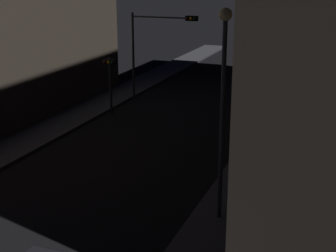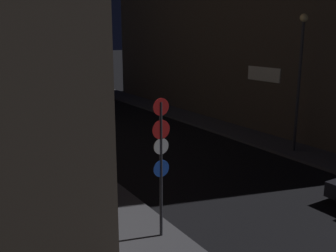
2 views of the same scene
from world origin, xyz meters
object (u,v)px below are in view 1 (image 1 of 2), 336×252
(far_car, at_px, (248,62))
(traffic_light_overhead, at_px, (156,39))
(traffic_light_left_kerb, at_px, (110,73))
(street_lamp_near_block, at_px, (223,92))

(far_car, relative_size, traffic_light_overhead, 0.77)
(far_car, height_order, traffic_light_left_kerb, traffic_light_left_kerb)
(traffic_light_overhead, relative_size, traffic_light_left_kerb, 1.70)
(traffic_light_overhead, bearing_deg, far_car, 75.42)
(far_car, relative_size, street_lamp_near_block, 0.62)
(traffic_light_left_kerb, distance_m, street_lamp_near_block, 15.45)
(traffic_light_left_kerb, bearing_deg, street_lamp_near_block, -48.11)
(traffic_light_overhead, height_order, traffic_light_left_kerb, traffic_light_overhead)
(traffic_light_left_kerb, height_order, street_lamp_near_block, street_lamp_near_block)
(traffic_light_overhead, relative_size, street_lamp_near_block, 0.81)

